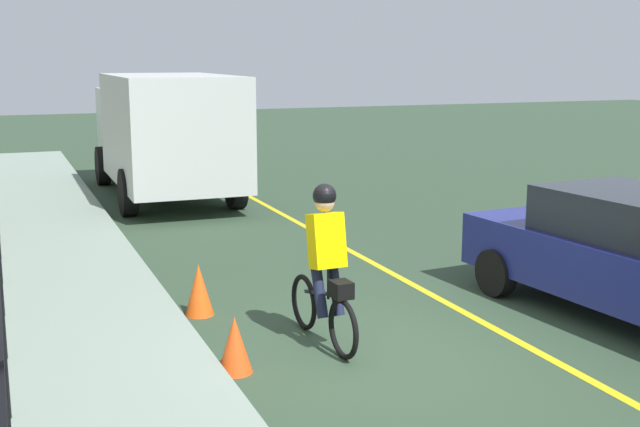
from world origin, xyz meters
The scene contains 8 objects.
ground_plane centered at (0.00, 0.00, 0.00)m, with size 80.00×80.00×0.00m, color #2E4430.
lane_line_centre centered at (0.00, -1.60, 0.00)m, with size 36.00×0.12×0.01m, color yellow.
sidewalk centered at (0.00, 3.40, 0.07)m, with size 40.00×3.20×0.15m, color gray.
cyclist_lead centered at (0.53, 0.47, 0.91)m, with size 1.71×0.38×1.83m.
patrol_sedan centered at (-0.01, -3.37, 0.82)m, with size 4.54×2.24×1.58m.
box_truck_background centered at (10.79, 0.19, 1.55)m, with size 6.73×2.60×2.78m.
traffic_cone_near centered at (0.14, 1.63, 0.30)m, with size 0.36×0.36×0.60m, color #EA4E19.
traffic_cone_far centered at (2.12, 1.52, 0.33)m, with size 0.36×0.36×0.65m, color #F35516.
Camera 1 is at (-7.48, 3.75, 3.18)m, focal length 45.71 mm.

